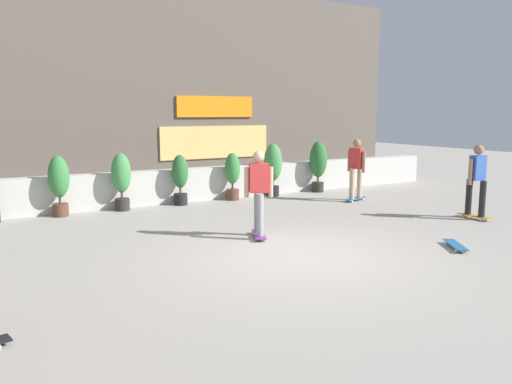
{
  "coord_description": "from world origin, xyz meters",
  "views": [
    {
      "loc": [
        -4.8,
        -6.9,
        2.43
      ],
      "look_at": [
        0.0,
        1.5,
        0.9
      ],
      "focal_mm": 35.7,
      "sensor_mm": 36.0,
      "label": 1
    }
  ],
  "objects": [
    {
      "name": "potted_plant_2",
      "position": [
        -1.52,
        5.55,
        0.82
      ],
      "size": [
        0.48,
        0.48,
        1.43
      ],
      "color": "#2D2823",
      "rests_on": "ground"
    },
    {
      "name": "building_backdrop",
      "position": [
        0.0,
        10.0,
        3.25
      ],
      "size": [
        20.0,
        2.08,
        6.5
      ],
      "color": "#60564C",
      "rests_on": "ground"
    },
    {
      "name": "skateboard_near_camera",
      "position": [
        2.72,
        -0.97,
        0.06
      ],
      "size": [
        0.59,
        0.79,
        0.08
      ],
      "color": "#266699",
      "rests_on": "ground"
    },
    {
      "name": "skater_foreground",
      "position": [
        5.22,
        0.54,
        0.94
      ],
      "size": [
        0.56,
        0.8,
        1.7
      ],
      "color": "#BF8C26",
      "rests_on": "ground"
    },
    {
      "name": "skater_far_right",
      "position": [
        4.42,
        3.72,
        0.94
      ],
      "size": [
        0.82,
        0.54,
        1.7
      ],
      "color": "#266699",
      "rests_on": "ground"
    },
    {
      "name": "potted_plant_4",
      "position": [
        1.56,
        5.55,
        0.73
      ],
      "size": [
        0.42,
        0.42,
        1.31
      ],
      "color": "brown",
      "rests_on": "ground"
    },
    {
      "name": "potted_plant_5",
      "position": [
        2.88,
        5.55,
        0.89
      ],
      "size": [
        0.53,
        0.53,
        1.53
      ],
      "color": "black",
      "rests_on": "ground"
    },
    {
      "name": "potted_plant_3",
      "position": [
        0.02,
        5.55,
        0.74
      ],
      "size": [
        0.43,
        0.43,
        1.32
      ],
      "color": "black",
      "rests_on": "ground"
    },
    {
      "name": "skater_far_left",
      "position": [
        0.04,
        1.47,
        0.94
      ],
      "size": [
        0.52,
        0.81,
        1.7
      ],
      "color": "#72338C",
      "rests_on": "ground"
    },
    {
      "name": "potted_plant_1",
      "position": [
        -2.97,
        5.55,
        0.82
      ],
      "size": [
        0.48,
        0.48,
        1.43
      ],
      "color": "brown",
      "rests_on": "ground"
    },
    {
      "name": "planter_wall",
      "position": [
        0.0,
        6.0,
        0.45
      ],
      "size": [
        18.0,
        0.4,
        0.9
      ],
      "primitive_type": "cube",
      "color": "beige",
      "rests_on": "ground"
    },
    {
      "name": "potted_plant_6",
      "position": [
        4.5,
        5.55,
        0.9
      ],
      "size": [
        0.53,
        0.53,
        1.54
      ],
      "color": "#2D2823",
      "rests_on": "ground"
    },
    {
      "name": "ground_plane",
      "position": [
        0.0,
        0.0,
        0.0
      ],
      "size": [
        48.0,
        48.0,
        0.0
      ],
      "primitive_type": "plane",
      "color": "#A8A093"
    }
  ]
}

